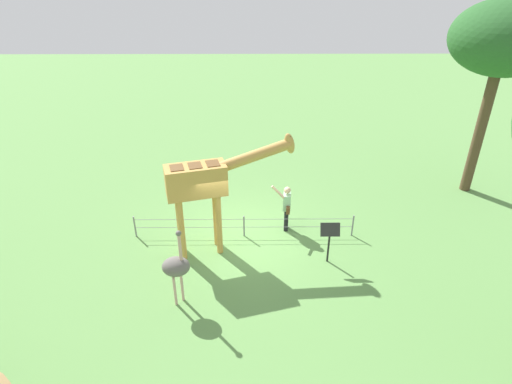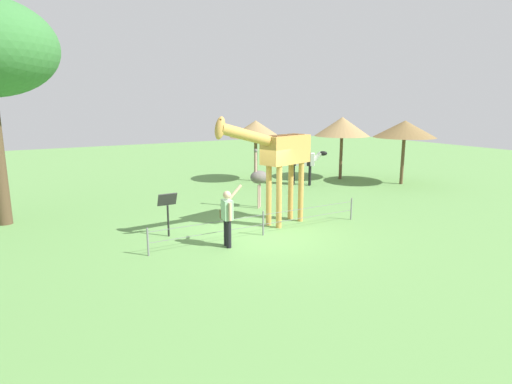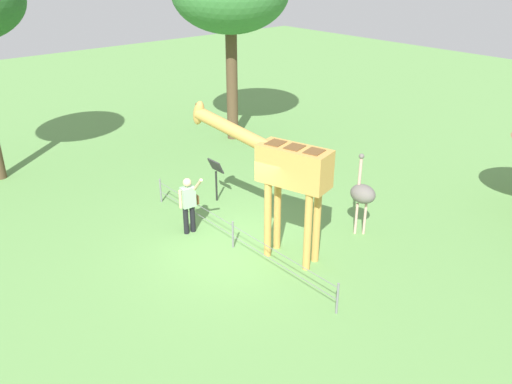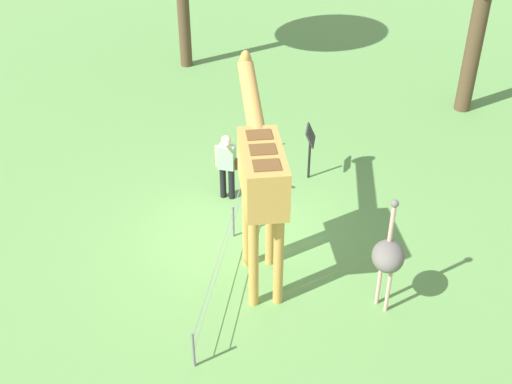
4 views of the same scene
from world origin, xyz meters
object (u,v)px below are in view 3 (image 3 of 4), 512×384
Objects in this scene: giraffe at (282,168)px; ostrich at (363,194)px; visitor at (189,202)px; info_sign at (216,172)px.

giraffe is 1.69× the size of ostrich.
visitor is 4.55m from ostrich.
giraffe is 2.24× the size of visitor.
giraffe is 2.66m from ostrich.
visitor is (2.38, 1.09, -1.42)m from giraffe.
giraffe is 2.89× the size of info_sign.
giraffe is at bearing 74.85° from ostrich.
ostrich is at bearing -131.46° from visitor.
info_sign is (4.13, 1.68, -0.23)m from ostrich.
giraffe reaches higher than visitor.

